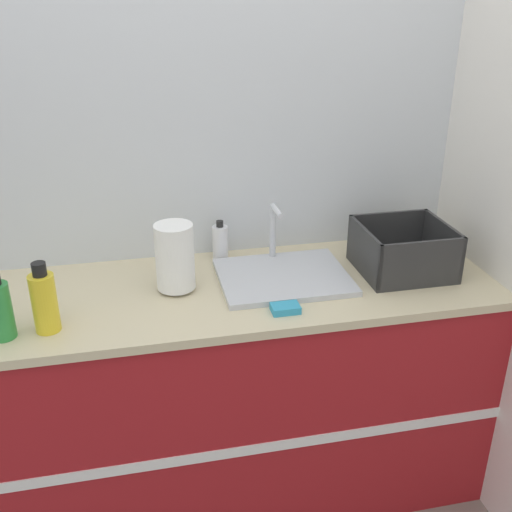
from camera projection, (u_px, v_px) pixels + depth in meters
wall_back at (216, 145)px, 2.19m from camera, size 4.22×0.06×2.60m
wall_right at (498, 154)px, 2.08m from camera, size 0.06×2.60×2.60m
counter_cabinet at (236, 391)px, 2.25m from camera, size 1.84×0.63×0.89m
sink at (283, 274)px, 2.11m from camera, size 0.45×0.37×0.23m
paper_towel_roll at (175, 257)px, 1.99m from camera, size 0.13×0.13×0.24m
dish_rack at (403, 254)px, 2.15m from camera, size 0.31×0.30×0.17m
bottle_yellow at (44, 301)px, 1.76m from camera, size 0.08×0.08×0.22m
soap_dispenser at (220, 242)px, 2.24m from camera, size 0.06×0.06×0.15m
sponge at (285, 308)px, 1.90m from camera, size 0.09×0.06×0.02m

